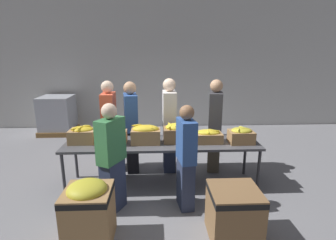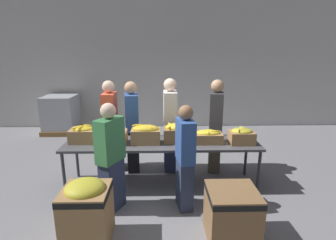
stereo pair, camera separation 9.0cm
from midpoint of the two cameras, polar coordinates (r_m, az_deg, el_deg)
ground_plane at (r=4.71m, az=-1.84°, el=-13.78°), size 30.00×30.00×0.00m
wall_back at (r=7.92m, az=-2.35°, el=12.82°), size 16.00×0.08×4.00m
sorting_table at (r=4.42m, az=-1.92°, el=-5.42°), size 3.22×0.78×0.78m
banana_box_0 at (r=4.58m, az=-18.65°, el=-2.99°), size 0.42×0.34×0.30m
banana_box_1 at (r=4.40m, az=-12.66°, el=-3.47°), size 0.47×0.35×0.27m
banana_box_2 at (r=4.32m, az=-5.47°, el=-3.06°), size 0.48×0.28×0.31m
banana_box_3 at (r=4.38m, az=1.56°, el=-2.73°), size 0.47×0.33×0.32m
banana_box_4 at (r=4.40m, az=8.11°, el=-3.47°), size 0.46×0.30×0.23m
banana_box_5 at (r=4.48m, az=15.08°, el=-3.19°), size 0.40×0.32×0.27m
volunteer_0 at (r=4.99m, az=-8.52°, el=-1.67°), size 0.30×0.49×1.73m
volunteer_1 at (r=3.78m, az=3.24°, el=-8.36°), size 0.27×0.44×1.54m
volunteer_2 at (r=5.14m, az=-13.10°, el=-1.36°), size 0.24×0.47×1.73m
volunteer_3 at (r=5.05m, az=9.60°, el=-1.32°), size 0.32×0.51×1.76m
volunteer_4 at (r=4.96m, az=-0.25°, el=-1.28°), size 0.25×0.48×1.78m
volunteer_5 at (r=3.80m, az=-12.82°, el=-8.30°), size 0.39×0.47×1.58m
donation_bin_0 at (r=3.43m, az=-17.64°, el=-18.20°), size 0.55×0.55×0.79m
donation_bin_1 at (r=3.47m, az=13.36°, el=-18.80°), size 0.60×0.60×0.64m
pallet_stack_0 at (r=8.02m, az=-23.20°, el=0.96°), size 0.92×0.92×1.05m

